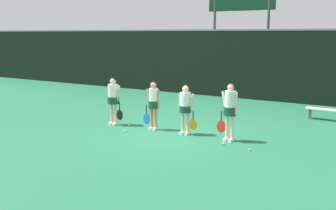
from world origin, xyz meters
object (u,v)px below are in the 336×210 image
(player_0, at_px, (113,97))
(tennis_ball_2, at_px, (250,150))
(tennis_ball_4, at_px, (129,125))
(player_1, at_px, (153,102))
(tennis_ball_1, at_px, (129,122))
(tennis_ball_0, at_px, (125,131))
(player_2, at_px, (186,106))
(tennis_ball_3, at_px, (223,144))
(player_3, at_px, (230,107))
(scoreboard, at_px, (241,10))
(bench_courtside, at_px, (330,111))

(player_0, relative_size, tennis_ball_2, 23.77)
(tennis_ball_4, bearing_deg, player_1, 2.29)
(player_0, distance_m, tennis_ball_1, 1.15)
(tennis_ball_0, bearing_deg, player_2, 23.05)
(tennis_ball_1, bearing_deg, tennis_ball_3, -12.32)
(player_3, distance_m, tennis_ball_2, 1.52)
(tennis_ball_0, height_order, tennis_ball_4, tennis_ball_4)
(player_2, bearing_deg, tennis_ball_2, -17.32)
(player_1, relative_size, tennis_ball_2, 23.06)
(player_3, bearing_deg, player_1, -171.75)
(player_3, xyz_separation_m, tennis_ball_0, (-3.40, -0.78, -1.01))
(player_1, bearing_deg, tennis_ball_0, -131.21)
(scoreboard, bearing_deg, bench_courtside, -41.00)
(player_1, bearing_deg, tennis_ball_3, -12.37)
(bench_courtside, relative_size, tennis_ball_1, 25.37)
(bench_courtside, distance_m, player_3, 5.12)
(player_0, relative_size, tennis_ball_1, 24.99)
(tennis_ball_1, bearing_deg, scoreboard, 84.96)
(tennis_ball_3, relative_size, tennis_ball_4, 0.97)
(player_0, bearing_deg, scoreboard, 86.22)
(tennis_ball_0, height_order, tennis_ball_3, same)
(player_2, xyz_separation_m, tennis_ball_4, (-2.26, -0.05, -0.92))
(tennis_ball_0, xyz_separation_m, tennis_ball_4, (-0.39, 0.74, 0.00))
(tennis_ball_2, bearing_deg, tennis_ball_1, 167.81)
(player_1, height_order, player_2, player_1)
(tennis_ball_3, bearing_deg, tennis_ball_4, 173.21)
(bench_courtside, relative_size, tennis_ball_4, 24.15)
(scoreboard, distance_m, tennis_ball_2, 11.74)
(player_2, bearing_deg, tennis_ball_4, 179.74)
(scoreboard, distance_m, bench_courtside, 8.30)
(tennis_ball_1, bearing_deg, player_2, -8.75)
(tennis_ball_1, height_order, tennis_ball_3, tennis_ball_3)
(bench_courtside, bearing_deg, tennis_ball_2, -101.85)
(bench_courtside, bearing_deg, scoreboard, 140.22)
(player_1, distance_m, tennis_ball_3, 2.99)
(bench_courtside, distance_m, tennis_ball_0, 7.73)
(player_0, height_order, tennis_ball_4, player_0)
(tennis_ball_0, bearing_deg, player_3, 12.93)
(player_1, bearing_deg, tennis_ball_4, 179.98)
(tennis_ball_2, bearing_deg, player_3, 143.37)
(scoreboard, distance_m, tennis_ball_4, 10.39)
(scoreboard, relative_size, tennis_ball_3, 81.49)
(tennis_ball_0, bearing_deg, player_0, 146.38)
(player_0, bearing_deg, tennis_ball_3, -2.20)
(player_1, height_order, tennis_ball_3, player_1)
(player_2, distance_m, tennis_ball_0, 2.22)
(tennis_ball_2, distance_m, tennis_ball_3, 0.90)
(tennis_ball_1, bearing_deg, tennis_ball_2, -12.19)
(player_0, distance_m, player_1, 1.62)
(tennis_ball_4, bearing_deg, tennis_ball_1, 125.92)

